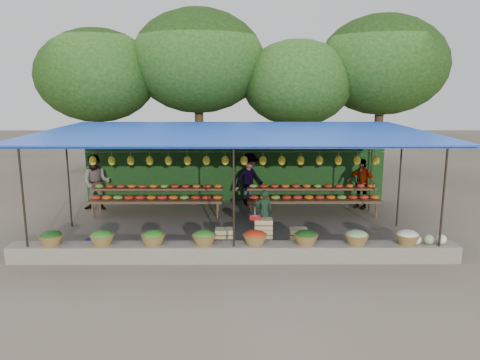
{
  "coord_description": "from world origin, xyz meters",
  "views": [
    {
      "loc": [
        0.08,
        -13.27,
        4.09
      ],
      "look_at": [
        0.16,
        0.2,
        1.35
      ],
      "focal_mm": 35.0,
      "sensor_mm": 36.0,
      "label": 1
    }
  ],
  "objects_px": {
    "crate_counter": "(262,236)",
    "weighing_scale": "(255,216)",
    "blue_crate_front": "(97,247)",
    "blue_crate_back": "(101,245)",
    "vendor_seated": "(264,212)"
  },
  "relations": [
    {
      "from": "weighing_scale",
      "to": "blue_crate_back",
      "type": "xyz_separation_m",
      "value": [
        -3.86,
        -0.2,
        -0.68
      ]
    },
    {
      "from": "weighing_scale",
      "to": "blue_crate_front",
      "type": "height_order",
      "value": "weighing_scale"
    },
    {
      "from": "crate_counter",
      "to": "blue_crate_front",
      "type": "bearing_deg",
      "value": -174.83
    },
    {
      "from": "weighing_scale",
      "to": "vendor_seated",
      "type": "relative_size",
      "value": 0.24
    },
    {
      "from": "vendor_seated",
      "to": "blue_crate_front",
      "type": "height_order",
      "value": "vendor_seated"
    },
    {
      "from": "blue_crate_back",
      "to": "crate_counter",
      "type": "bearing_deg",
      "value": -13.16
    },
    {
      "from": "crate_counter",
      "to": "weighing_scale",
      "type": "height_order",
      "value": "weighing_scale"
    },
    {
      "from": "blue_crate_front",
      "to": "blue_crate_back",
      "type": "xyz_separation_m",
      "value": [
        0.06,
        0.17,
        -0.0
      ]
    },
    {
      "from": "weighing_scale",
      "to": "vendor_seated",
      "type": "bearing_deg",
      "value": 75.06
    },
    {
      "from": "blue_crate_front",
      "to": "weighing_scale",
      "type": "bearing_deg",
      "value": 11.88
    },
    {
      "from": "blue_crate_front",
      "to": "crate_counter",
      "type": "bearing_deg",
      "value": 11.63
    },
    {
      "from": "blue_crate_front",
      "to": "blue_crate_back",
      "type": "distance_m",
      "value": 0.18
    },
    {
      "from": "crate_counter",
      "to": "blue_crate_back",
      "type": "height_order",
      "value": "crate_counter"
    },
    {
      "from": "vendor_seated",
      "to": "blue_crate_back",
      "type": "bearing_deg",
      "value": 13.44
    },
    {
      "from": "weighing_scale",
      "to": "blue_crate_front",
      "type": "distance_m",
      "value": 4.0
    }
  ]
}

